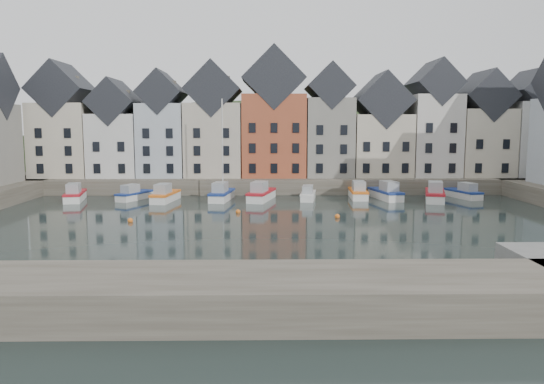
{
  "coord_description": "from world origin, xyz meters",
  "views": [
    {
      "loc": [
        -1.25,
        -46.76,
        9.19
      ],
      "look_at": [
        -0.47,
        6.0,
        2.48
      ],
      "focal_mm": 35.0,
      "sensor_mm": 36.0,
      "label": 1
    }
  ],
  "objects": [
    {
      "name": "ground",
      "position": [
        0.0,
        0.0,
        0.0
      ],
      "size": [
        260.0,
        260.0,
        0.0
      ],
      "primitive_type": "plane",
      "color": "black",
      "rests_on": "ground"
    },
    {
      "name": "far_quay",
      "position": [
        0.0,
        30.0,
        1.0
      ],
      "size": [
        90.0,
        16.0,
        2.0
      ],
      "primitive_type": "cube",
      "color": "#484337",
      "rests_on": "ground"
    },
    {
      "name": "near_wall",
      "position": [
        -10.0,
        -22.0,
        1.0
      ],
      "size": [
        50.0,
        6.0,
        2.0
      ],
      "primitive_type": "cube",
      "color": "#484337",
      "rests_on": "ground"
    },
    {
      "name": "hillside",
      "position": [
        0.02,
        56.0,
        -17.96
      ],
      "size": [
        153.6,
        70.4,
        64.0
      ],
      "color": "black",
      "rests_on": "ground"
    },
    {
      "name": "far_terrace",
      "position": [
        3.21,
        28.0,
        8.88
      ],
      "size": [
        72.37,
        8.16,
        17.78
      ],
      "color": "beige",
      "rests_on": "far_quay"
    },
    {
      "name": "mooring_buoys",
      "position": [
        -4.0,
        5.33,
        0.15
      ],
      "size": [
        20.5,
        5.5,
        0.5
      ],
      "color": "orange",
      "rests_on": "ground"
    },
    {
      "name": "boat_a",
      "position": [
        -24.26,
        17.27,
        0.72
      ],
      "size": [
        3.17,
        6.59,
        2.43
      ],
      "rotation": [
        0.0,
        0.0,
        0.2
      ],
      "color": "silver",
      "rests_on": "ground"
    },
    {
      "name": "boat_b",
      "position": [
        -17.33,
        18.12,
        0.64
      ],
      "size": [
        3.87,
        5.83,
        2.15
      ],
      "rotation": [
        0.0,
        0.0,
        -0.42
      ],
      "color": "silver",
      "rests_on": "ground"
    },
    {
      "name": "boat_c",
      "position": [
        -13.2,
        16.56,
        0.73
      ],
      "size": [
        2.83,
        6.58,
        2.45
      ],
      "rotation": [
        0.0,
        0.0,
        -0.14
      ],
      "color": "silver",
      "rests_on": "ground"
    },
    {
      "name": "boat_d",
      "position": [
        -6.48,
        17.5,
        0.82
      ],
      "size": [
        2.94,
        6.79,
        12.55
      ],
      "rotation": [
        0.0,
        0.0,
        -0.14
      ],
      "color": "silver",
      "rests_on": "ground"
    },
    {
      "name": "boat_e",
      "position": [
        -1.64,
        17.31,
        0.78
      ],
      "size": [
        3.74,
        7.17,
        2.63
      ],
      "rotation": [
        0.0,
        0.0,
        -0.25
      ],
      "color": "silver",
      "rests_on": "ground"
    },
    {
      "name": "boat_f",
      "position": [
        4.13,
        17.75,
        0.61
      ],
      "size": [
        2.4,
        5.51,
        2.05
      ],
      "rotation": [
        0.0,
        0.0,
        -0.14
      ],
      "color": "silver",
      "rests_on": "ground"
    },
    {
      "name": "boat_g",
      "position": [
        10.55,
        19.15,
        0.73
      ],
      "size": [
        2.36,
        6.51,
        2.46
      ],
      "rotation": [
        0.0,
        0.0,
        -0.06
      ],
      "color": "silver",
      "rests_on": "ground"
    },
    {
      "name": "boat_h",
      "position": [
        13.87,
        18.12,
        0.76
      ],
      "size": [
        3.3,
        6.95,
        2.57
      ],
      "rotation": [
        0.0,
        0.0,
        0.19
      ],
      "color": "silver",
      "rests_on": "ground"
    },
    {
      "name": "boat_i",
      "position": [
        19.44,
        16.53,
        0.8
      ],
      "size": [
        4.09,
        7.36,
        2.7
      ],
      "rotation": [
        0.0,
        0.0,
        -0.29
      ],
      "color": "silver",
      "rests_on": "ground"
    },
    {
      "name": "boat_j",
      "position": [
        23.88,
        18.95,
        0.66
      ],
      "size": [
        3.36,
        6.06,
        2.22
      ],
      "rotation": [
        0.0,
        0.0,
        0.29
      ],
      "color": "silver",
      "rests_on": "ground"
    }
  ]
}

